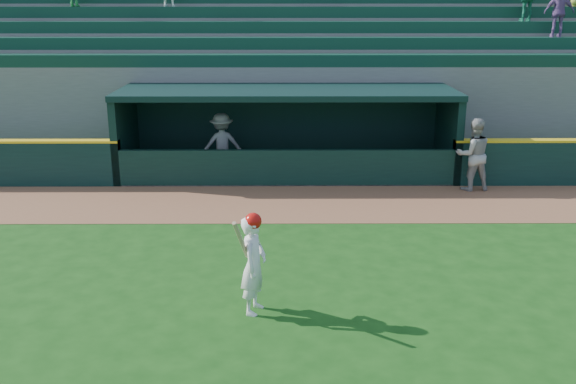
{
  "coord_description": "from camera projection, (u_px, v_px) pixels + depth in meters",
  "views": [
    {
      "loc": [
        -0.06,
        -10.25,
        4.89
      ],
      "look_at": [
        0.0,
        1.6,
        1.3
      ],
      "focal_mm": 40.0,
      "sensor_mm": 36.0,
      "label": 1
    }
  ],
  "objects": [
    {
      "name": "ground",
      "position": [
        288.0,
        289.0,
        11.23
      ],
      "size": [
        120.0,
        120.0,
        0.0
      ],
      "primitive_type": "plane",
      "color": "#164310",
      "rests_on": "ground"
    },
    {
      "name": "warning_track",
      "position": [
        287.0,
        203.0,
        15.92
      ],
      "size": [
        40.0,
        3.0,
        0.01
      ],
      "primitive_type": "cube",
      "color": "brown",
      "rests_on": "ground"
    },
    {
      "name": "dugout_player_front",
      "position": [
        473.0,
        154.0,
        16.81
      ],
      "size": [
        1.0,
        0.81,
        1.92
      ],
      "primitive_type": "imported",
      "rotation": [
        0.0,
        0.0,
        3.24
      ],
      "color": "#A2A19D",
      "rests_on": "ground"
    },
    {
      "name": "dugout_player_inside",
      "position": [
        222.0,
        144.0,
        18.31
      ],
      "size": [
        1.27,
        0.89,
        1.78
      ],
      "primitive_type": "imported",
      "rotation": [
        0.0,
        0.0,
        3.36
      ],
      "color": "gray",
      "rests_on": "ground"
    },
    {
      "name": "dugout",
      "position": [
        287.0,
        126.0,
        18.49
      ],
      "size": [
        9.4,
        2.8,
        2.46
      ],
      "color": "slate",
      "rests_on": "ground"
    },
    {
      "name": "stands",
      "position": [
        287.0,
        72.0,
        22.56
      ],
      "size": [
        34.5,
        6.25,
        7.13
      ],
      "color": "slate",
      "rests_on": "ground"
    },
    {
      "name": "batter_at_plate",
      "position": [
        254.0,
        263.0,
        10.2
      ],
      "size": [
        0.57,
        0.8,
        1.7
      ],
      "color": "white",
      "rests_on": "ground"
    }
  ]
}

